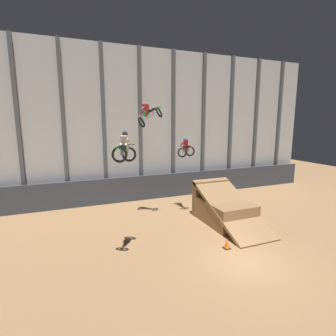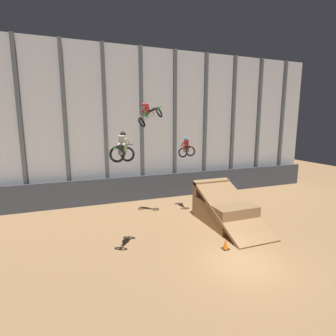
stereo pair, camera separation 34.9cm
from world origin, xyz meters
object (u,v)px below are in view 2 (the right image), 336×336
dirt_ramp (223,209)px  rider_bike_right_air (186,149)px  traffic_cone_near_ramp (226,244)px  rider_bike_center_air (149,114)px  rider_bike_left_air (123,149)px

dirt_ramp → rider_bike_right_air: 4.94m
dirt_ramp → traffic_cone_near_ramp: 4.04m
dirt_ramp → rider_bike_right_air: bearing=119.3°
rider_bike_center_air → traffic_cone_near_ramp: 9.28m
dirt_ramp → rider_bike_right_air: (-1.52, 2.71, 3.84)m
dirt_ramp → rider_bike_center_air: size_ratio=3.26×
rider_bike_left_air → traffic_cone_near_ramp: size_ratio=2.99×
rider_bike_center_air → traffic_cone_near_ramp: (2.41, -5.76, -6.87)m
rider_bike_left_air → rider_bike_center_air: 5.64m
rider_bike_right_air → traffic_cone_near_ramp: (-0.49, -6.16, -4.45)m
rider_bike_left_air → rider_bike_center_air: (2.70, 4.63, 1.76)m
rider_bike_center_air → rider_bike_right_air: size_ratio=1.00×
rider_bike_left_air → traffic_cone_near_ramp: rider_bike_left_air is taller
rider_bike_left_air → traffic_cone_near_ramp: 7.32m
rider_bike_center_air → rider_bike_right_air: bearing=-41.2°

